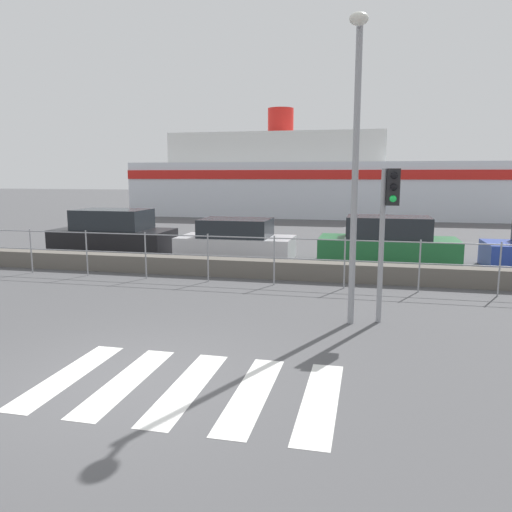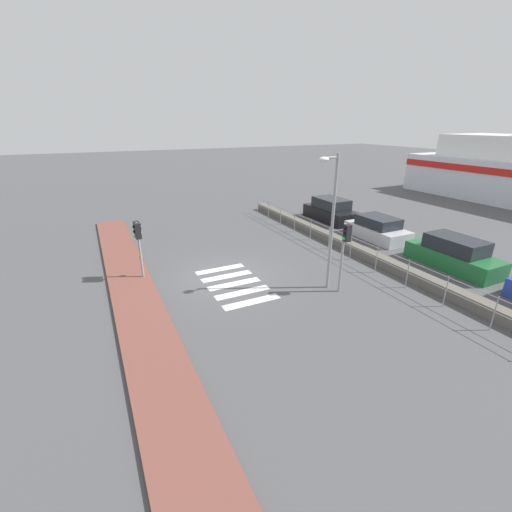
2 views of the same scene
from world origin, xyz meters
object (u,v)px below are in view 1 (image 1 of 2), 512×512
streetlamp (356,139)px  ferry_boat (315,181)px  parked_car_silver (236,241)px  parked_car_green (388,244)px  parked_car_black (113,235)px  traffic_light_far (388,211)px

streetlamp → ferry_boat: size_ratio=0.22×
parked_car_silver → parked_car_green: parked_car_green is taller
parked_car_black → ferry_boat: bearing=75.0°
parked_car_black → parked_car_silver: 4.61m
traffic_light_far → parked_car_silver: traffic_light_far is taller
traffic_light_far → parked_car_silver: bearing=125.7°
traffic_light_far → ferry_boat: size_ratio=0.11×
ferry_boat → parked_car_black: 19.98m
traffic_light_far → parked_car_black: size_ratio=0.69×
streetlamp → parked_car_black: 11.55m
parked_car_silver → parked_car_green: 5.03m
parked_car_black → parked_car_green: 9.63m
streetlamp → ferry_boat: ferry_boat is taller
ferry_boat → parked_car_black: (-5.15, -19.23, -1.70)m
streetlamp → parked_car_green: (0.88, 7.00, -2.82)m
parked_car_silver → streetlamp: bearing=-59.3°
streetlamp → parked_car_black: size_ratio=1.31×
traffic_light_far → parked_car_black: bearing=144.7°
traffic_light_far → ferry_boat: bearing=99.3°
parked_car_silver → parked_car_black: bearing=180.0°
ferry_boat → parked_car_black: bearing=-105.0°
parked_car_green → ferry_boat: bearing=103.1°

